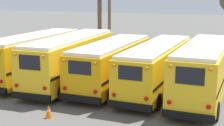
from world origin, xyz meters
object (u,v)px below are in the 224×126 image
at_px(school_bus_2, 112,63).
at_px(school_bus_3, 157,65).
at_px(school_bus_0, 35,55).
at_px(school_bus_1, 71,58).
at_px(utility_pole, 109,9).
at_px(traffic_cone, 49,111).
at_px(school_bus_4, 204,69).

height_order(school_bus_2, school_bus_3, school_bus_2).
distance_m(school_bus_0, school_bus_2, 5.98).
relative_size(school_bus_1, utility_pole, 1.17).
relative_size(school_bus_1, traffic_cone, 15.26).
distance_m(school_bus_3, traffic_cone, 8.06).
xyz_separation_m(school_bus_1, school_bus_4, (8.96, -0.33, -0.00)).
relative_size(school_bus_0, traffic_cone, 14.26).
relative_size(school_bus_2, school_bus_3, 0.90).
bearing_deg(traffic_cone, school_bus_1, 107.46).
height_order(school_bus_4, utility_pole, utility_pole).
relative_size(school_bus_0, school_bus_1, 0.93).
bearing_deg(utility_pole, school_bus_3, -54.89).
bearing_deg(school_bus_2, school_bus_3, 6.15).
bearing_deg(school_bus_3, utility_pole, 125.11).
bearing_deg(school_bus_2, school_bus_4, -3.95).
relative_size(school_bus_2, school_bus_4, 0.96).
height_order(school_bus_2, traffic_cone, school_bus_2).
relative_size(school_bus_3, traffic_cone, 15.35).
bearing_deg(school_bus_1, school_bus_2, 1.59).
distance_m(school_bus_2, school_bus_4, 5.99).
xyz_separation_m(school_bus_3, traffic_cone, (-3.92, -6.92, -1.28)).
distance_m(school_bus_1, school_bus_3, 5.99).
bearing_deg(school_bus_3, school_bus_4, -13.82).
height_order(school_bus_0, school_bus_4, school_bus_4).
xyz_separation_m(school_bus_2, traffic_cone, (-0.94, -6.60, -1.30)).
relative_size(school_bus_1, school_bus_2, 1.10).
bearing_deg(school_bus_2, school_bus_0, 179.96).
distance_m(school_bus_4, traffic_cone, 9.38).
height_order(school_bus_1, traffic_cone, school_bus_1).
height_order(school_bus_1, school_bus_2, school_bus_1).
height_order(school_bus_2, utility_pole, utility_pole).
xyz_separation_m(school_bus_1, school_bus_2, (2.99, 0.08, -0.12)).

